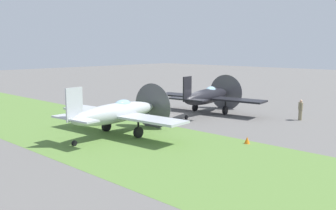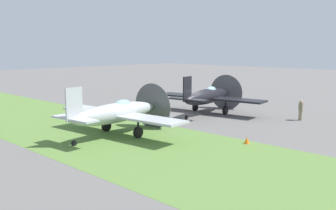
{
  "view_description": "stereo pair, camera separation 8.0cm",
  "coord_description": "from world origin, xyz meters",
  "views": [
    {
      "loc": [
        21.53,
        -24.96,
        6.05
      ],
      "look_at": [
        0.75,
        -3.25,
        1.47
      ],
      "focal_mm": 40.66,
      "sensor_mm": 36.0,
      "label": 1
    },
    {
      "loc": [
        21.59,
        -24.9,
        6.05
      ],
      "look_at": [
        0.75,
        -3.25,
        1.47
      ],
      "focal_mm": 40.66,
      "sensor_mm": 36.0,
      "label": 2
    }
  ],
  "objects": [
    {
      "name": "airplane_wingman",
      "position": [
        1.23,
        -8.78,
        1.59
      ],
      "size": [
        10.67,
        8.44,
        3.79
      ],
      "rotation": [
        0.0,
        0.0,
        0.08
      ],
      "color": "#B2B7BC",
      "rests_on": "ground"
    },
    {
      "name": "ground_crew_chief",
      "position": [
        7.9,
        5.28,
        0.91
      ],
      "size": [
        0.45,
        0.5,
        1.73
      ],
      "rotation": [
        0.0,
        0.0,
        2.29
      ],
      "color": "#847A5B",
      "rests_on": "ground"
    },
    {
      "name": "airplane_lead",
      "position": [
        0.22,
        2.61,
        1.59
      ],
      "size": [
        10.71,
        8.51,
        3.79
      ],
      "rotation": [
        0.0,
        0.0,
        0.15
      ],
      "color": "black",
      "rests_on": "ground"
    },
    {
      "name": "runway_marker_cone",
      "position": [
        8.94,
        -4.57,
        0.22
      ],
      "size": [
        0.36,
        0.36,
        0.44
      ],
      "primitive_type": "cone",
      "color": "orange",
      "rests_on": "ground"
    },
    {
      "name": "ground_plane",
      "position": [
        0.0,
        0.0,
        0.0
      ],
      "size": [
        160.0,
        160.0,
        0.0
      ],
      "primitive_type": "plane",
      "color": "#605E5B"
    },
    {
      "name": "grass_verge",
      "position": [
        0.0,
        -9.34,
        0.0
      ],
      "size": [
        120.0,
        11.0,
        0.01
      ],
      "primitive_type": "cube",
      "color": "#567A38",
      "rests_on": "ground"
    }
  ]
}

